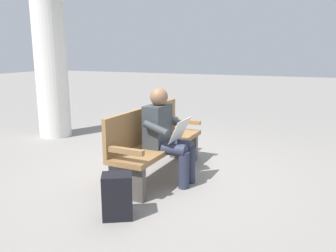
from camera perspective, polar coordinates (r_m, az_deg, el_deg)
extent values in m
plane|color=gray|center=(4.52, -1.36, -8.33)|extent=(40.00, 40.00, 0.00)
cube|color=olive|center=(4.39, -1.39, -3.20)|extent=(1.82, 0.54, 0.06)
cube|color=olive|center=(4.43, -3.89, 0.31)|extent=(1.80, 0.11, 0.45)
cube|color=olive|center=(5.11, 2.92, 0.74)|extent=(0.08, 0.48, 0.06)
cube|color=olive|center=(3.64, -7.48, -4.15)|extent=(0.08, 0.48, 0.06)
cube|color=#4C4742|center=(5.15, 2.66, -3.45)|extent=(0.09, 0.43, 0.39)
cube|color=#4C4742|center=(3.81, -6.91, -9.38)|extent=(0.09, 0.43, 0.39)
cube|color=#33383D|center=(4.17, -1.75, 0.05)|extent=(0.41, 0.23, 0.52)
sphere|color=brown|center=(4.10, -1.54, 4.93)|extent=(0.22, 0.22, 0.22)
cylinder|color=#282D42|center=(4.22, 1.43, -3.20)|extent=(0.16, 0.42, 0.15)
cylinder|color=#282D42|center=(4.05, 0.26, -3.89)|extent=(0.16, 0.42, 0.15)
cylinder|color=#282D42|center=(4.23, 3.76, -6.63)|extent=(0.13, 0.13, 0.45)
cylinder|color=#282D42|center=(4.05, 2.70, -7.47)|extent=(0.13, 0.13, 0.45)
cylinder|color=#33383D|center=(4.33, 0.88, 0.88)|extent=(0.10, 0.32, 0.18)
cylinder|color=#33383D|center=(3.91, -2.07, -0.39)|extent=(0.10, 0.32, 0.18)
cube|color=silver|center=(4.05, 2.03, -0.70)|extent=(0.40, 0.15, 0.27)
cube|color=black|center=(3.40, -8.55, -11.63)|extent=(0.34, 0.36, 0.45)
cube|color=black|center=(3.55, -8.44, -11.78)|extent=(0.14, 0.20, 0.20)
cylinder|color=silver|center=(6.78, -19.56, 15.40)|extent=(0.59, 0.59, 4.07)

